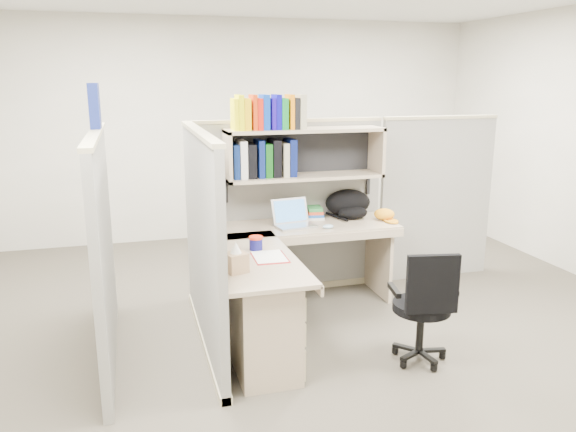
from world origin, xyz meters
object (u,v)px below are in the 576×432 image
object	(u,v)px
desk	(278,296)
backpack	(350,204)
snack_canister	(256,243)
task_chair	(422,324)
laptop	(295,213)

from	to	relation	value
desk	backpack	bearing A→B (deg)	46.32
snack_canister	task_chair	distance (m)	1.34
desk	laptop	xyz separation A→B (m)	(0.37, 0.81, 0.41)
laptop	snack_canister	distance (m)	0.74
laptop	task_chair	world-z (taller)	laptop
task_chair	laptop	bearing A→B (deg)	114.24
backpack	snack_canister	bearing A→B (deg)	-141.05
laptop	backpack	bearing A→B (deg)	9.75
snack_canister	backpack	bearing A→B (deg)	35.46
desk	snack_canister	xyz separation A→B (m)	(-0.10, 0.25, 0.34)
desk	laptop	size ratio (longest dim) A/B	5.22
task_chair	desk	bearing A→B (deg)	154.63
desk	snack_canister	size ratio (longest dim) A/B	16.64
backpack	task_chair	bearing A→B (deg)	-87.32
desk	backpack	xyz separation A→B (m)	(0.96, 1.00, 0.42)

